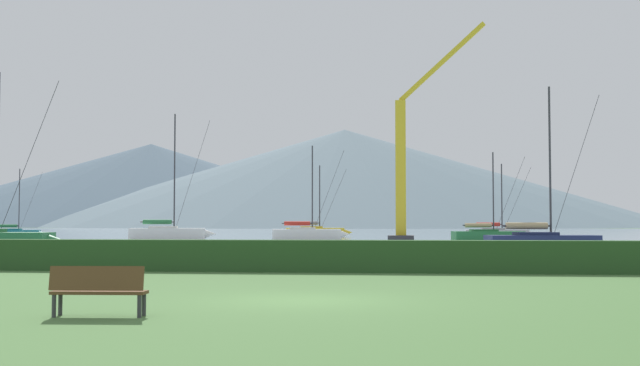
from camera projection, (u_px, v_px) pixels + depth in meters
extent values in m
plane|color=#477038|center=(303.00, 300.00, 18.74)|extent=(1000.00, 1000.00, 0.00)
cube|color=#8499A8|center=(401.00, 232.00, 154.70)|extent=(320.00, 246.00, 0.00)
cube|color=#284C23|center=(344.00, 256.00, 29.68)|extent=(80.00, 1.20, 1.14)
cube|color=white|center=(307.00, 234.00, 86.53)|extent=(7.36, 3.47, 1.11)
cone|color=white|center=(345.00, 234.00, 86.69)|extent=(1.34, 1.12, 0.94)
cube|color=silver|center=(303.00, 231.00, 86.53)|extent=(2.85, 2.08, 0.71)
cylinder|color=#333338|center=(312.00, 190.00, 86.78)|extent=(0.14, 0.14, 9.26)
cylinder|color=#333338|center=(297.00, 223.00, 86.54)|extent=(3.16, 0.60, 0.12)
cylinder|color=red|center=(297.00, 223.00, 86.54)|extent=(2.74, 0.85, 0.44)
cylinder|color=#333338|center=(328.00, 192.00, 86.83)|extent=(3.33, 0.54, 8.81)
cone|color=#236B38|center=(58.00, 242.00, 49.25)|extent=(1.42, 1.16, 1.02)
cylinder|color=#333338|center=(28.00, 161.00, 49.47)|extent=(3.60, 0.46, 9.65)
cube|color=#19707A|center=(14.00, 234.00, 101.63)|extent=(6.08, 3.13, 0.91)
cone|color=#19707A|center=(42.00, 234.00, 101.93)|extent=(1.13, 0.96, 0.77)
cube|color=#16646E|center=(12.00, 231.00, 101.61)|extent=(2.39, 1.80, 0.58)
cylinder|color=#333338|center=(19.00, 201.00, 101.87)|extent=(0.12, 0.12, 7.94)
cylinder|color=#333338|center=(8.00, 226.00, 101.60)|extent=(2.58, 0.63, 0.10)
cylinder|color=#2D7542|center=(8.00, 226.00, 101.60)|extent=(2.25, 0.81, 0.36)
cylinder|color=#333338|center=(31.00, 203.00, 101.98)|extent=(2.70, 0.59, 7.55)
cube|color=navy|center=(542.00, 244.00, 49.41)|extent=(6.77, 3.22, 1.02)
cone|color=navy|center=(603.00, 244.00, 49.57)|extent=(1.24, 1.03, 0.87)
cube|color=#1B2449|center=(536.00, 238.00, 49.41)|extent=(2.63, 1.92, 0.65)
cylinder|color=#333338|center=(550.00, 164.00, 49.66)|extent=(0.13, 0.13, 9.40)
cylinder|color=#333338|center=(527.00, 226.00, 49.42)|extent=(2.91, 0.57, 0.11)
cylinder|color=tan|center=(527.00, 226.00, 49.42)|extent=(2.52, 0.79, 0.41)
cylinder|color=#333338|center=(575.00, 168.00, 49.72)|extent=(3.06, 0.51, 8.94)
cube|color=gold|center=(315.00, 232.00, 104.49)|extent=(7.61, 3.83, 1.14)
cone|color=gold|center=(347.00, 232.00, 104.82)|extent=(1.41, 1.19, 0.97)
cube|color=gold|center=(311.00, 229.00, 104.48)|extent=(2.98, 2.23, 0.73)
cylinder|color=#333338|center=(320.00, 199.00, 104.75)|extent=(0.15, 0.15, 8.43)
cylinder|color=#333338|center=(307.00, 223.00, 104.47)|extent=(3.23, 0.75, 0.12)
cylinder|color=gray|center=(307.00, 223.00, 104.47)|extent=(2.81, 0.98, 0.46)
cylinder|color=#333338|center=(333.00, 200.00, 104.87)|extent=(3.40, 0.69, 8.02)
cube|color=#9E9EA3|center=(497.00, 234.00, 89.50)|extent=(6.68, 2.42, 1.04)
cone|color=#9E9EA3|center=(533.00, 234.00, 88.99)|extent=(1.16, 0.91, 0.89)
cube|color=gray|center=(493.00, 231.00, 89.57)|extent=(2.50, 1.64, 0.66)
cylinder|color=#333338|center=(502.00, 199.00, 89.61)|extent=(0.13, 0.13, 7.60)
cylinder|color=#333338|center=(488.00, 224.00, 89.68)|extent=(2.98, 0.18, 0.11)
cylinder|color=red|center=(488.00, 224.00, 89.68)|extent=(2.54, 0.47, 0.42)
cylinder|color=#333338|center=(517.00, 201.00, 89.39)|extent=(3.15, 0.10, 7.23)
cube|color=white|center=(168.00, 234.00, 86.12)|extent=(8.09, 4.19, 1.21)
cone|color=white|center=(210.00, 234.00, 86.54)|extent=(1.51, 1.28, 1.03)
cube|color=silver|center=(163.00, 230.00, 86.10)|extent=(3.19, 2.40, 0.77)
cylinder|color=#333338|center=(175.00, 174.00, 86.49)|extent=(0.15, 0.15, 12.51)
cylinder|color=#333338|center=(157.00, 222.00, 86.08)|extent=(3.42, 0.85, 0.13)
cylinder|color=#2D7542|center=(157.00, 222.00, 86.08)|extent=(2.99, 1.09, 0.48)
cylinder|color=#333338|center=(192.00, 177.00, 86.65)|extent=(3.59, 0.79, 11.90)
cube|color=#236B38|center=(488.00, 237.00, 75.80)|extent=(6.65, 3.29, 1.00)
cone|color=#236B38|center=(527.00, 237.00, 76.05)|extent=(1.23, 1.03, 0.85)
cube|color=#206032|center=(484.00, 233.00, 75.80)|extent=(2.60, 1.93, 0.64)
cylinder|color=#333338|center=(493.00, 194.00, 76.03)|extent=(0.13, 0.13, 7.72)
cylinder|color=#333338|center=(478.00, 225.00, 75.79)|extent=(2.84, 0.62, 0.11)
cylinder|color=tan|center=(478.00, 225.00, 75.79)|extent=(2.47, 0.83, 0.40)
cylinder|color=#333338|center=(509.00, 196.00, 76.12)|extent=(2.98, 0.57, 7.34)
cube|color=brown|center=(99.00, 292.00, 15.52)|extent=(1.79, 0.57, 0.06)
cube|color=brown|center=(97.00, 278.00, 15.35)|extent=(1.77, 0.25, 0.45)
cylinder|color=#333338|center=(144.00, 304.00, 15.64)|extent=(0.08, 0.08, 0.45)
cylinder|color=#333338|center=(60.00, 303.00, 15.71)|extent=(0.08, 0.08, 0.45)
cylinder|color=#333338|center=(139.00, 306.00, 15.31)|extent=(0.08, 0.08, 0.45)
cylinder|color=#333338|center=(54.00, 305.00, 15.38)|extent=(0.08, 0.08, 0.45)
cube|color=#333338|center=(401.00, 240.00, 64.35)|extent=(2.00, 2.00, 0.80)
cube|color=gold|center=(401.00, 168.00, 64.62)|extent=(0.80, 0.80, 10.52)
cube|color=gold|center=(442.00, 62.00, 64.66)|extent=(6.74, 0.36, 6.21)
cone|color=#425666|center=(151.00, 185.00, 449.00)|extent=(284.69, 284.69, 44.71)
cone|color=slate|center=(345.00, 178.00, 409.51)|extent=(311.53, 311.53, 48.05)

